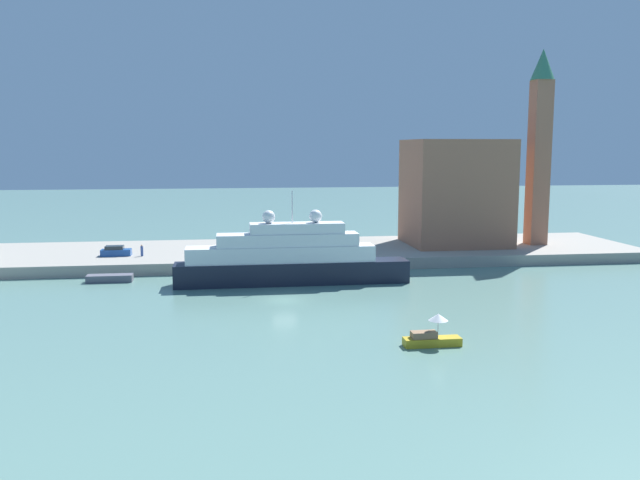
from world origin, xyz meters
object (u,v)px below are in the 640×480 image
at_px(harbor_building, 456,192).
at_px(small_motorboat, 432,335).
at_px(bell_tower, 540,140).
at_px(person_figure, 142,251).
at_px(work_barge, 110,278).
at_px(mooring_bollard, 249,258).
at_px(large_yacht, 289,259).
at_px(parked_car, 116,251).

bearing_deg(harbor_building, small_motorboat, -111.38).
relative_size(bell_tower, person_figure, 18.27).
relative_size(small_motorboat, work_barge, 0.88).
xyz_separation_m(small_motorboat, mooring_bollard, (-13.87, 35.56, 0.95)).
relative_size(large_yacht, person_figure, 17.51).
distance_m(large_yacht, person_figure, 23.57).
bearing_deg(harbor_building, person_figure, -173.63).
distance_m(work_barge, parked_car, 10.86).
bearing_deg(harbor_building, large_yacht, -145.12).
xyz_separation_m(work_barge, parked_car, (-0.92, 10.69, 1.70)).
height_order(small_motorboat, mooring_bollard, small_motorboat).
distance_m(parked_car, person_figure, 3.73).
xyz_separation_m(large_yacht, harbor_building, (27.41, 19.11, 6.51)).
height_order(large_yacht, person_figure, large_yacht).
height_order(work_barge, parked_car, parked_car).
distance_m(work_barge, harbor_building, 52.14).
distance_m(bell_tower, person_figure, 60.84).
bearing_deg(work_barge, mooring_bollard, 14.62).
bearing_deg(work_barge, small_motorboat, -44.98).
height_order(harbor_building, person_figure, harbor_building).
height_order(small_motorboat, parked_car, parked_car).
bearing_deg(person_figure, work_barge, -105.45).
bearing_deg(bell_tower, small_motorboat, -124.48).
bearing_deg(parked_car, large_yacht, -33.24).
bearing_deg(bell_tower, person_figure, -176.63).
bearing_deg(mooring_bollard, harbor_building, 18.18).
xyz_separation_m(large_yacht, parked_car, (-22.62, 14.83, -0.88)).
xyz_separation_m(small_motorboat, parked_car, (-32.01, 41.76, 1.24)).
height_order(small_motorboat, harbor_building, harbor_building).
distance_m(bell_tower, mooring_bollard, 47.77).
height_order(large_yacht, bell_tower, bell_tower).
height_order(harbor_building, mooring_bollard, harbor_building).
height_order(large_yacht, mooring_bollard, large_yacht).
height_order(small_motorboat, bell_tower, bell_tower).
xyz_separation_m(parked_car, mooring_bollard, (18.14, -6.19, -0.30)).
xyz_separation_m(large_yacht, person_figure, (-19.00, 13.93, -0.75)).
xyz_separation_m(small_motorboat, harbor_building, (18.02, 46.04, 8.63)).
bearing_deg(parked_car, mooring_bollard, -18.85).
xyz_separation_m(small_motorboat, person_figure, (-28.39, 40.85, 1.38)).
bearing_deg(parked_car, harbor_building, 4.89).
distance_m(work_barge, mooring_bollard, 17.86).
bearing_deg(bell_tower, mooring_bollard, -168.82).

